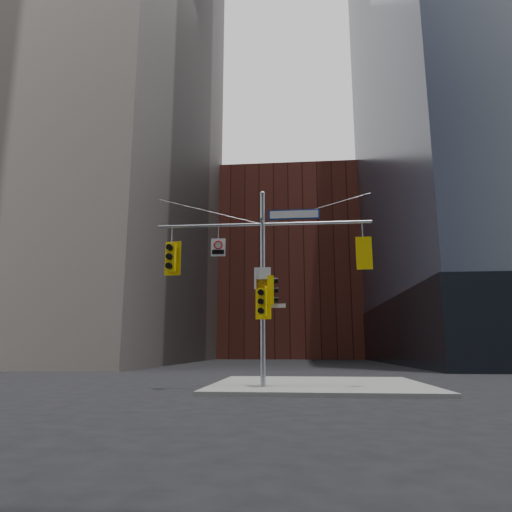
% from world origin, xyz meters
% --- Properties ---
extents(ground, '(160.00, 160.00, 0.00)m').
position_xyz_m(ground, '(0.00, 0.00, 0.00)').
color(ground, black).
rests_on(ground, ground).
extents(sidewalk_corner, '(8.00, 8.00, 0.15)m').
position_xyz_m(sidewalk_corner, '(2.00, 4.00, 0.07)').
color(sidewalk_corner, gray).
rests_on(sidewalk_corner, ground).
extents(tower_nw, '(36.00, 36.00, 80.00)m').
position_xyz_m(tower_nw, '(-28.00, 32.00, 40.00)').
color(tower_nw, gray).
rests_on(tower_nw, ground).
extents(brick_midrise, '(26.00, 20.00, 28.00)m').
position_xyz_m(brick_midrise, '(0.00, 58.00, 14.00)').
color(brick_midrise, maroon).
rests_on(brick_midrise, ground).
extents(signal_assembly, '(8.00, 0.80, 7.30)m').
position_xyz_m(signal_assembly, '(0.00, 1.99, 4.42)').
color(signal_assembly, '#989BA1').
rests_on(signal_assembly, ground).
extents(traffic_light_west_arm, '(0.62, 0.52, 1.30)m').
position_xyz_m(traffic_light_west_arm, '(-3.45, 2.01, 4.80)').
color(traffic_light_west_arm, yellow).
rests_on(traffic_light_west_arm, ground).
extents(traffic_light_east_arm, '(0.57, 0.44, 1.19)m').
position_xyz_m(traffic_light_east_arm, '(3.65, 1.99, 4.80)').
color(traffic_light_east_arm, yellow).
rests_on(traffic_light_east_arm, ground).
extents(traffic_light_pole_side, '(0.42, 0.35, 1.04)m').
position_xyz_m(traffic_light_pole_side, '(0.32, 2.00, 3.53)').
color(traffic_light_pole_side, yellow).
rests_on(traffic_light_pole_side, ground).
extents(traffic_light_pole_front, '(0.57, 0.50, 1.19)m').
position_xyz_m(traffic_light_pole_front, '(0.00, 1.73, 3.07)').
color(traffic_light_pole_front, yellow).
rests_on(traffic_light_pole_front, ground).
extents(street_sign_blade, '(1.91, 0.06, 0.37)m').
position_xyz_m(street_sign_blade, '(1.17, 2.00, 6.35)').
color(street_sign_blade, navy).
rests_on(street_sign_blade, ground).
extents(regulatory_sign_arm, '(0.54, 0.08, 0.67)m').
position_xyz_m(regulatory_sign_arm, '(-1.66, 1.97, 5.17)').
color(regulatory_sign_arm, silver).
rests_on(regulatory_sign_arm, ground).
extents(regulatory_sign_pole, '(0.60, 0.04, 0.79)m').
position_xyz_m(regulatory_sign_pole, '(0.00, 1.88, 3.93)').
color(regulatory_sign_pole, silver).
rests_on(regulatory_sign_pole, ground).
extents(street_blade_ew, '(0.74, 0.13, 0.15)m').
position_xyz_m(street_blade_ew, '(0.45, 2.00, 2.96)').
color(street_blade_ew, silver).
rests_on(street_blade_ew, ground).
extents(street_blade_ns, '(0.12, 0.79, 0.16)m').
position_xyz_m(street_blade_ns, '(0.00, 2.45, 2.81)').
color(street_blade_ns, '#145926').
rests_on(street_blade_ns, ground).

